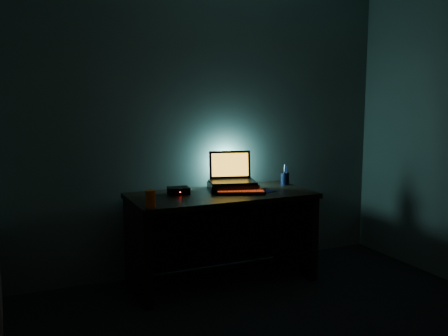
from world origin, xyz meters
The scene contains 10 objects.
room centered at (0.00, 0.00, 1.25)m, with size 3.50×4.00×2.50m.
desk centered at (0.00, 1.67, 0.49)m, with size 1.50×0.70×0.75m.
riser centered at (0.15, 1.72, 0.78)m, with size 0.40×0.30×0.06m, color black.
laptop centered at (0.16, 1.77, 0.87)m, with size 0.43×0.37×0.26m.
keyboard centered at (0.14, 1.54, 0.76)m, with size 0.41×0.26×0.02m.
mousepad centered at (0.32, 1.57, 0.75)m, with size 0.22×0.20×0.00m, color navy.
mouse centered at (0.32, 1.57, 0.77)m, with size 0.07×0.11×0.03m, color gray.
pen_cup centered at (0.68, 1.75, 0.80)m, with size 0.08×0.08×0.11m, color black.
juice_glass centered at (-0.67, 1.35, 0.81)m, with size 0.07×0.07×0.12m, color #EC560C.
router centered at (-0.33, 1.73, 0.78)m, with size 0.18×0.16×0.06m.
Camera 1 is at (-1.61, -2.05, 1.54)m, focal length 40.00 mm.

